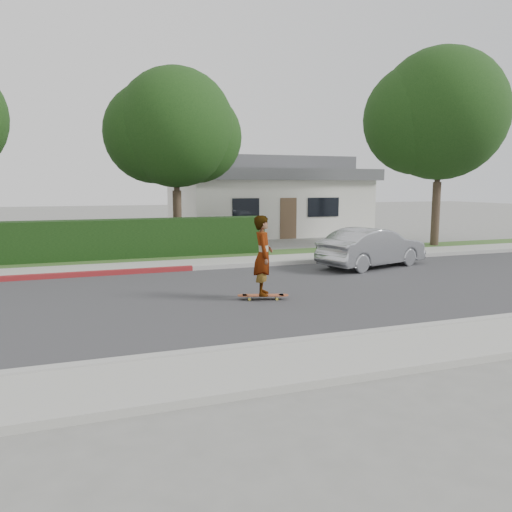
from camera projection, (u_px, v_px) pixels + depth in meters
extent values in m
plane|color=slate|center=(188.00, 300.00, 11.96)|extent=(120.00, 120.00, 0.00)
cube|color=#2D2D30|center=(188.00, 300.00, 11.96)|extent=(60.00, 8.00, 0.01)
cube|color=#9E9E99|center=(241.00, 349.00, 8.13)|extent=(60.00, 0.20, 0.15)
cube|color=gray|center=(261.00, 369.00, 7.30)|extent=(60.00, 1.60, 0.12)
cube|color=#9E9E99|center=(161.00, 270.00, 15.77)|extent=(60.00, 0.20, 0.15)
cube|color=gray|center=(157.00, 266.00, 16.61)|extent=(60.00, 1.60, 0.12)
cube|color=#2D4C1E|center=(150.00, 260.00, 18.10)|extent=(60.00, 1.60, 0.10)
cube|color=black|center=(61.00, 242.00, 17.56)|extent=(15.00, 1.00, 1.50)
cylinder|color=#33261C|center=(178.00, 221.00, 20.67)|extent=(0.36, 0.36, 2.52)
cylinder|color=#33261C|center=(176.00, 175.00, 20.41)|extent=(0.24, 0.24, 2.10)
sphere|color=black|center=(175.00, 128.00, 20.14)|extent=(4.80, 4.80, 4.80)
sphere|color=black|center=(154.00, 133.00, 20.28)|extent=(4.08, 4.08, 4.08)
sphere|color=black|center=(196.00, 137.00, 20.77)|extent=(3.84, 3.84, 3.84)
cylinder|color=#33261C|center=(436.00, 215.00, 22.01)|extent=(0.36, 0.36, 2.88)
cylinder|color=#33261C|center=(438.00, 165.00, 21.70)|extent=(0.24, 0.24, 2.40)
sphere|color=black|center=(441.00, 114.00, 21.40)|extent=(5.60, 5.60, 5.60)
sphere|color=black|center=(419.00, 119.00, 21.53)|extent=(4.76, 4.76, 4.76)
sphere|color=black|center=(452.00, 123.00, 22.02)|extent=(4.48, 4.48, 4.48)
cube|color=beige|center=(264.00, 207.00, 29.34)|extent=(10.00, 8.00, 3.00)
cube|color=#4C4C51|center=(264.00, 176.00, 29.09)|extent=(10.60, 8.60, 0.60)
cube|color=#4C4C51|center=(264.00, 165.00, 29.00)|extent=(8.40, 6.40, 0.80)
cube|color=black|center=(246.00, 208.00, 24.74)|extent=(1.40, 0.06, 1.00)
cube|color=black|center=(323.00, 207.00, 26.18)|extent=(1.80, 0.06, 1.00)
cube|color=brown|center=(288.00, 218.00, 25.59)|extent=(0.90, 0.06, 2.10)
cylinder|color=gold|center=(249.00, 299.00, 11.86)|extent=(0.07, 0.06, 0.07)
cylinder|color=gold|center=(249.00, 297.00, 12.04)|extent=(0.07, 0.06, 0.07)
cylinder|color=gold|center=(277.00, 299.00, 11.88)|extent=(0.07, 0.06, 0.07)
cylinder|color=gold|center=(276.00, 297.00, 12.07)|extent=(0.07, 0.06, 0.07)
cube|color=silver|center=(249.00, 296.00, 11.95)|extent=(0.11, 0.20, 0.03)
cube|color=silver|center=(277.00, 296.00, 11.97)|extent=(0.11, 0.20, 0.03)
cube|color=brown|center=(263.00, 295.00, 11.95)|extent=(1.01, 0.53, 0.02)
cylinder|color=brown|center=(243.00, 295.00, 11.94)|extent=(0.30, 0.30, 0.02)
cylinder|color=brown|center=(283.00, 295.00, 11.97)|extent=(0.30, 0.30, 0.02)
imported|color=white|center=(263.00, 256.00, 11.82)|extent=(0.65, 0.80, 1.91)
imported|color=#A4A6AB|center=(372.00, 248.00, 16.72)|extent=(4.26, 2.50, 1.33)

